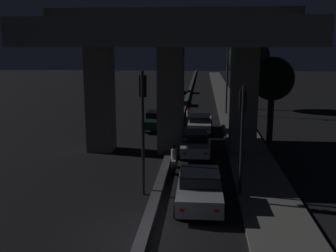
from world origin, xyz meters
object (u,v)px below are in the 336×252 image
object	(u,v)px
motorcycle_blue_filtering_mid	(182,139)
motorcycle_black_filtering_far	(188,117)
car_white_second	(195,143)
car_dark_red_third_oncoming	(176,87)
motorcycle_white_filtering_near	(174,160)
car_silver_second_oncoming	(170,98)
traffic_light_right_of_median	(242,122)
car_white_third	(200,123)
street_lamp	(223,70)
car_dark_green_lead_oncoming	(157,120)
traffic_light_left_of_median	(143,112)
car_silver_lead	(199,187)
pedestrian_on_sidewalk	(246,136)

from	to	relation	value
motorcycle_blue_filtering_mid	motorcycle_black_filtering_far	bearing A→B (deg)	3.02
car_white_second	car_dark_red_third_oncoming	xyz separation A→B (m)	(-3.46, 33.84, 0.15)
car_dark_red_third_oncoming	motorcycle_white_filtering_near	size ratio (longest dim) A/B	2.31
car_silver_second_oncoming	car_dark_red_third_oncoming	world-z (taller)	car_dark_red_third_oncoming
traffic_light_right_of_median	car_white_third	world-z (taller)	traffic_light_right_of_median
street_lamp	car_white_third	size ratio (longest dim) A/B	1.63
street_lamp	car_dark_green_lead_oncoming	xyz separation A→B (m)	(-5.65, -7.31, -3.75)
traffic_light_left_of_median	car_silver_second_oncoming	size ratio (longest dim) A/B	1.40
traffic_light_right_of_median	motorcycle_white_filtering_near	xyz separation A→B (m)	(-3.24, 3.56, -2.84)
traffic_light_right_of_median	car_silver_lead	distance (m)	3.39
traffic_light_right_of_median	car_silver_lead	world-z (taller)	traffic_light_right_of_median
pedestrian_on_sidewalk	street_lamp	bearing A→B (deg)	93.57
street_lamp	motorcycle_blue_filtering_mid	size ratio (longest dim) A/B	4.01
car_silver_second_oncoming	pedestrian_on_sidewalk	bearing A→B (deg)	19.45
car_white_third	pedestrian_on_sidewalk	bearing A→B (deg)	-151.51
motorcycle_black_filtering_far	pedestrian_on_sidewalk	world-z (taller)	pedestrian_on_sidewalk
car_white_second	car_dark_red_third_oncoming	world-z (taller)	car_dark_red_third_oncoming
motorcycle_blue_filtering_mid	motorcycle_black_filtering_far	size ratio (longest dim) A/B	0.98
car_white_second	pedestrian_on_sidewalk	bearing A→B (deg)	-76.05
car_white_third	motorcycle_blue_filtering_mid	world-z (taller)	motorcycle_blue_filtering_mid
motorcycle_blue_filtering_mid	car_silver_lead	bearing A→B (deg)	-168.54
car_dark_green_lead_oncoming	car_dark_red_third_oncoming	distance (m)	26.31
motorcycle_black_filtering_far	street_lamp	bearing A→B (deg)	-29.72
traffic_light_left_of_median	motorcycle_blue_filtering_mid	world-z (taller)	traffic_light_left_of_median
car_dark_green_lead_oncoming	motorcycle_blue_filtering_mid	size ratio (longest dim) A/B	2.59
street_lamp	pedestrian_on_sidewalk	world-z (taller)	street_lamp
car_white_second	pedestrian_on_sidewalk	xyz separation A→B (m)	(3.26, 0.89, 0.28)
traffic_light_left_of_median	car_white_second	size ratio (longest dim) A/B	1.19
car_white_third	motorcycle_blue_filtering_mid	distance (m)	5.49
car_white_second	motorcycle_blue_filtering_mid	size ratio (longest dim) A/B	2.54
traffic_light_right_of_median	motorcycle_white_filtering_near	bearing A→B (deg)	132.35
car_dark_green_lead_oncoming	traffic_light_left_of_median	bearing A→B (deg)	5.76
car_dark_red_third_oncoming	motorcycle_blue_filtering_mid	distance (m)	32.55
car_silver_lead	car_dark_green_lead_oncoming	distance (m)	16.12
car_white_second	car_white_third	size ratio (longest dim) A/B	1.04
car_white_third	motorcycle_blue_filtering_mid	size ratio (longest dim) A/B	2.45
car_white_second	motorcycle_white_filtering_near	bearing A→B (deg)	162.21
motorcycle_blue_filtering_mid	car_white_second	bearing A→B (deg)	-142.68
car_silver_second_oncoming	motorcycle_black_filtering_far	xyz separation A→B (m)	(2.54, -11.29, -0.23)
car_silver_lead	car_silver_second_oncoming	distance (m)	29.54
traffic_light_right_of_median	car_silver_second_oncoming	world-z (taller)	traffic_light_right_of_median
car_white_second	car_dark_red_third_oncoming	size ratio (longest dim) A/B	1.16
car_white_third	motorcycle_white_filtering_near	bearing A→B (deg)	174.09
car_silver_second_oncoming	pedestrian_on_sidewalk	distance (m)	21.28
car_dark_red_third_oncoming	street_lamp	bearing A→B (deg)	18.94
motorcycle_white_filtering_near	motorcycle_black_filtering_far	world-z (taller)	motorcycle_white_filtering_near
motorcycle_black_filtering_far	car_silver_lead	bearing A→B (deg)	-173.50
car_dark_red_third_oncoming	motorcycle_white_filtering_near	distance (m)	37.54
street_lamp	car_white_second	distance (m)	15.49
car_dark_green_lead_oncoming	motorcycle_blue_filtering_mid	world-z (taller)	motorcycle_blue_filtering_mid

